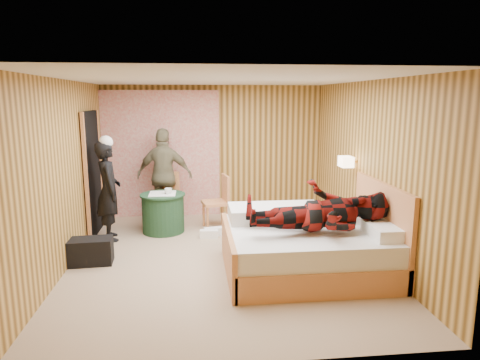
{
  "coord_description": "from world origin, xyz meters",
  "views": [
    {
      "loc": [
        -0.38,
        -5.79,
        2.25
      ],
      "look_at": [
        0.29,
        0.44,
        1.05
      ],
      "focal_mm": 32.0,
      "sensor_mm": 36.0,
      "label": 1
    }
  ],
  "objects": [
    {
      "name": "floor",
      "position": [
        0.0,
        0.0,
        0.0
      ],
      "size": [
        4.2,
        5.0,
        0.01
      ],
      "primitive_type": "cube",
      "color": "tan",
      "rests_on": "ground"
    },
    {
      "name": "ceiling",
      "position": [
        0.0,
        0.0,
        2.5
      ],
      "size": [
        4.2,
        5.0,
        0.01
      ],
      "primitive_type": "cube",
      "color": "silver",
      "rests_on": "wall_back"
    },
    {
      "name": "wall_back",
      "position": [
        0.0,
        2.5,
        1.25
      ],
      "size": [
        4.2,
        0.02,
        2.5
      ],
      "primitive_type": "cube",
      "color": "tan",
      "rests_on": "floor"
    },
    {
      "name": "wall_left",
      "position": [
        -2.1,
        0.0,
        1.25
      ],
      "size": [
        0.02,
        5.0,
        2.5
      ],
      "primitive_type": "cube",
      "color": "tan",
      "rests_on": "floor"
    },
    {
      "name": "wall_right",
      "position": [
        2.1,
        0.0,
        1.25
      ],
      "size": [
        0.02,
        5.0,
        2.5
      ],
      "primitive_type": "cube",
      "color": "tan",
      "rests_on": "floor"
    },
    {
      "name": "curtain",
      "position": [
        -1.0,
        2.43,
        1.2
      ],
      "size": [
        2.2,
        0.08,
        2.4
      ],
      "primitive_type": "cube",
      "color": "beige",
      "rests_on": "floor"
    },
    {
      "name": "doorway",
      "position": [
        -2.06,
        1.4,
        1.02
      ],
      "size": [
        0.06,
        0.9,
        2.05
      ],
      "primitive_type": "cube",
      "color": "black",
      "rests_on": "floor"
    },
    {
      "name": "wall_lamp",
      "position": [
        1.92,
        0.45,
        1.3
      ],
      "size": [
        0.26,
        0.24,
        0.16
      ],
      "color": "gold",
      "rests_on": "wall_right"
    },
    {
      "name": "bed",
      "position": [
        1.12,
        -0.56,
        0.34
      ],
      "size": [
        2.16,
        1.7,
        1.17
      ],
      "color": "#DB8A5A",
      "rests_on": "floor"
    },
    {
      "name": "nightstand",
      "position": [
        1.88,
        0.11,
        0.28
      ],
      "size": [
        0.41,
        0.56,
        0.54
      ],
      "color": "#DB8A5A",
      "rests_on": "floor"
    },
    {
      "name": "round_table",
      "position": [
        -0.93,
        1.35,
        0.34
      ],
      "size": [
        0.76,
        0.76,
        0.67
      ],
      "color": "#20472B",
      "rests_on": "floor"
    },
    {
      "name": "chair_far",
      "position": [
        -0.9,
        1.96,
        0.54
      ],
      "size": [
        0.53,
        0.53,
        0.93
      ],
      "rotation": [
        0.0,
        0.0,
        -0.33
      ],
      "color": "#DB8A5A",
      "rests_on": "floor"
    },
    {
      "name": "chair_near",
      "position": [
        0.05,
        1.49,
        0.55
      ],
      "size": [
        0.49,
        0.49,
        0.94
      ],
      "rotation": [
        0.0,
        0.0,
        -1.4
      ],
      "color": "#DB8A5A",
      "rests_on": "floor"
    },
    {
      "name": "duffel_bag",
      "position": [
        -1.85,
        -0.01,
        0.18
      ],
      "size": [
        0.65,
        0.38,
        0.36
      ],
      "primitive_type": "cube",
      "rotation": [
        0.0,
        0.0,
        0.06
      ],
      "color": "black",
      "rests_on": "floor"
    },
    {
      "name": "sneaker_left",
      "position": [
        -0.16,
        0.93,
        0.07
      ],
      "size": [
        0.31,
        0.15,
        0.13
      ],
      "primitive_type": "cube",
      "rotation": [
        0.0,
        0.0,
        -0.08
      ],
      "color": "white",
      "rests_on": "floor"
    },
    {
      "name": "sneaker_right",
      "position": [
        -0.09,
        1.04,
        0.07
      ],
      "size": [
        0.32,
        0.18,
        0.14
      ],
      "primitive_type": "cube",
      "rotation": [
        0.0,
        0.0,
        0.19
      ],
      "color": "white",
      "rests_on": "floor"
    },
    {
      "name": "woman_standing",
      "position": [
        -1.75,
        1.05,
        0.8
      ],
      "size": [
        0.54,
        0.67,
        1.6
      ],
      "primitive_type": "imported",
      "rotation": [
        0.0,
        0.0,
        1.87
      ],
      "color": "black",
      "rests_on": "floor"
    },
    {
      "name": "man_at_table",
      "position": [
        -0.93,
        1.98,
        0.86
      ],
      "size": [
        1.07,
        0.58,
        1.72
      ],
      "primitive_type": "imported",
      "rotation": [
        0.0,
        0.0,
        2.98
      ],
      "color": "#71694B",
      "rests_on": "floor"
    },
    {
      "name": "man_on_bed",
      "position": [
        1.15,
        -0.79,
        1.02
      ],
      "size": [
        0.86,
        0.67,
        1.77
      ],
      "primitive_type": "imported",
      "rotation": [
        0.0,
        1.57,
        0.0
      ],
      "color": "#670E09",
      "rests_on": "bed"
    },
    {
      "name": "book_lower",
      "position": [
        1.88,
        0.06,
        0.55
      ],
      "size": [
        0.25,
        0.27,
        0.02
      ],
      "primitive_type": "imported",
      "rotation": [
        0.0,
        0.0,
        0.44
      ],
      "color": "white",
      "rests_on": "nightstand"
    },
    {
      "name": "book_upper",
      "position": [
        1.88,
        0.06,
        0.57
      ],
      "size": [
        0.27,
        0.28,
        0.02
      ],
      "primitive_type": "imported",
      "rotation": [
        0.0,
        0.0,
        -0.71
      ],
      "color": "white",
      "rests_on": "nightstand"
    },
    {
      "name": "cup_nightstand",
      "position": [
        1.88,
        0.24,
        0.59
      ],
      "size": [
        0.11,
        0.11,
        0.09
      ],
      "primitive_type": "imported",
      "rotation": [
        0.0,
        0.0,
        0.1
      ],
      "color": "white",
      "rests_on": "nightstand"
    },
    {
      "name": "cup_table",
      "position": [
        -0.83,
        1.3,
        0.72
      ],
      "size": [
        0.15,
        0.15,
        0.1
      ],
      "primitive_type": "imported",
      "rotation": [
        0.0,
        0.0,
        -0.21
      ],
      "color": "white",
      "rests_on": "round_table"
    }
  ]
}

